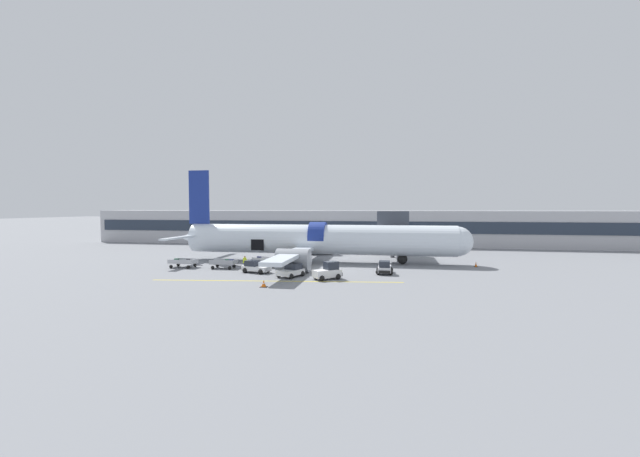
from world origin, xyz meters
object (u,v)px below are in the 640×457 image
Objects in this scene: ground_crew_loader_b at (289,262)px; ground_crew_supervisor at (289,259)px; baggage_tug_rear at (291,271)px; baggage_tug_spare at (255,267)px; baggage_tug_mid at (385,268)px; ground_crew_loader_a at (297,258)px; airplane at (315,240)px; baggage_cart_empty at (183,263)px; ground_crew_helper at (245,262)px; baggage_cart_loading at (266,262)px; baggage_cart_queued at (225,264)px; ground_crew_driver at (298,260)px; baggage_tug_lead at (328,272)px.

ground_crew_loader_b is 1.88m from ground_crew_supervisor.
baggage_tug_rear is 0.96× the size of baggage_tug_spare.
baggage_tug_mid is at bearing -16.51° from ground_crew_supervisor.
baggage_tug_mid is 1.75× the size of ground_crew_supervisor.
baggage_tug_rear is 8.36m from ground_crew_loader_a.
baggage_cart_empty is (-14.31, -7.50, -2.32)m from airplane.
baggage_tug_spare is 2.11× the size of ground_crew_loader_a.
ground_crew_loader_a is at bearing 59.76° from ground_crew_supervisor.
ground_crew_loader_b is (-1.64, 5.21, 0.21)m from baggage_tug_rear.
ground_crew_helper is at bearing -161.13° from ground_crew_loader_b.
baggage_tug_rear is 0.82× the size of baggage_cart_loading.
baggage_tug_rear reaches higher than baggage_cart_queued.
ground_crew_loader_a is 1.05× the size of ground_crew_loader_b.
ground_crew_helper reaches higher than baggage_cart_loading.
ground_crew_driver reaches higher than baggage_tug_mid.
baggage_tug_mid is 0.79× the size of baggage_cart_queued.
airplane reaches higher than baggage_cart_queued.
airplane is at bearing 63.52° from baggage_tug_spare.
baggage_tug_spare is 2.64m from ground_crew_helper.
ground_crew_loader_b is (-1.83, -5.99, -2.04)m from airplane.
ground_crew_helper is (-10.33, 4.31, 0.10)m from baggage_tug_lead.
baggage_cart_loading reaches higher than baggage_cart_empty.
baggage_cart_loading is at bearing -145.58° from ground_crew_loader_a.
baggage_tug_mid is 13.96m from baggage_tug_spare.
baggage_tug_spare is 0.84× the size of baggage_cart_empty.
baggage_tug_mid is 10.29m from ground_crew_driver.
baggage_cart_queued is at bearing -169.84° from ground_crew_loader_b.
baggage_cart_empty is at bearing 179.03° from ground_crew_helper.
baggage_tug_mid is 1.75× the size of ground_crew_driver.
ground_crew_helper is at bearing -6.73° from baggage_cart_queued.
baggage_tug_lead is at bearing -13.85° from baggage_cart_empty.
airplane reaches higher than ground_crew_loader_b.
baggage_cart_loading is 3.17m from ground_crew_loader_b.
ground_crew_supervisor is (-2.35, -4.19, -1.94)m from airplane.
ground_crew_helper is (-6.42, 3.58, 0.23)m from baggage_tug_rear.
airplane is 11.43m from baggage_tug_rear.
ground_crew_loader_b is at bearing -143.23° from ground_crew_driver.
airplane is 12.71× the size of baggage_tug_mid.
airplane is 11.37× the size of baggage_tug_spare.
ground_crew_helper is at bearing -179.89° from baggage_tug_mid.
baggage_cart_loading is at bearing 142.01° from baggage_tug_lead.
baggage_tug_lead is at bearing -59.08° from ground_crew_loader_a.
baggage_cart_empty is 2.50× the size of ground_crew_loader_a.
baggage_cart_empty is at bearing -170.64° from ground_crew_driver.
baggage_cart_loading is at bearing 170.34° from baggage_tug_mid.
baggage_tug_lead is 1.69× the size of ground_crew_supervisor.
ground_crew_driver reaches higher than ground_crew_helper.
ground_crew_supervisor is (-11.49, 3.41, 0.30)m from baggage_tug_mid.
baggage_cart_loading is 2.48× the size of ground_crew_loader_a.
baggage_tug_spare is 2.21× the size of ground_crew_loader_b.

